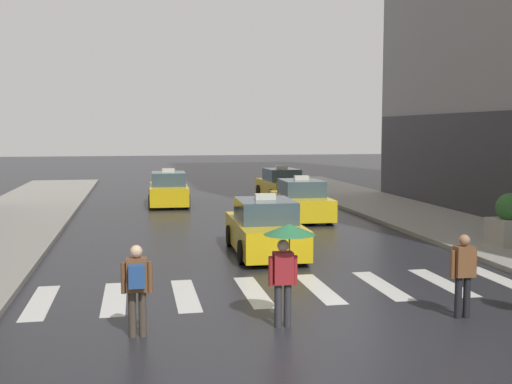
{
  "coord_description": "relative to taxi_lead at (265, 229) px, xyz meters",
  "views": [
    {
      "loc": [
        -3.34,
        -10.63,
        3.66
      ],
      "look_at": [
        0.25,
        8.0,
        1.77
      ],
      "focal_mm": 43.76,
      "sensor_mm": 36.0,
      "label": 1
    }
  ],
  "objects": [
    {
      "name": "taxi_second",
      "position": [
        2.93,
        6.82,
        0.0
      ],
      "size": [
        2.02,
        4.58,
        1.8
      ],
      "color": "yellow",
      "rests_on": "ground"
    },
    {
      "name": "planter_near_corner",
      "position": [
        7.52,
        -0.82,
        0.15
      ],
      "size": [
        1.1,
        1.1,
        1.6
      ],
      "color": "#A8A399",
      "rests_on": "curb_right"
    },
    {
      "name": "crosswalk_markings",
      "position": [
        -0.38,
        -4.29,
        -0.72
      ],
      "size": [
        11.3,
        2.8,
        0.01
      ],
      "color": "silver",
      "rests_on": "ground"
    },
    {
      "name": "taxi_fourth",
      "position": [
        3.85,
        14.27,
        0.0
      ],
      "size": [
        2.09,
        4.61,
        1.8
      ],
      "color": "gold",
      "rests_on": "ground"
    },
    {
      "name": "taxi_lead",
      "position": [
        0.0,
        0.0,
        0.0
      ],
      "size": [
        2.01,
        4.58,
        1.8
      ],
      "color": "yellow",
      "rests_on": "ground"
    },
    {
      "name": "pedestrian_with_umbrella",
      "position": [
        -1.01,
        -6.89,
        0.79
      ],
      "size": [
        0.96,
        0.96,
        1.94
      ],
      "color": "#333338",
      "rests_on": "ground"
    },
    {
      "name": "pedestrian_with_backpack",
      "position": [
        -3.74,
        -6.97,
        0.25
      ],
      "size": [
        0.55,
        0.43,
        1.65
      ],
      "color": "#473D33",
      "rests_on": "ground"
    },
    {
      "name": "taxi_third",
      "position": [
        -2.18,
        12.69,
        0.0
      ],
      "size": [
        2.03,
        4.59,
        1.8
      ],
      "color": "yellow",
      "rests_on": "ground"
    },
    {
      "name": "pedestrian_plain_coat",
      "position": [
        2.5,
        -7.0,
        0.21
      ],
      "size": [
        0.55,
        0.24,
        1.65
      ],
      "color": "black",
      "rests_on": "ground"
    },
    {
      "name": "ground_plane",
      "position": [
        -0.38,
        -7.29,
        -0.72
      ],
      "size": [
        160.0,
        160.0,
        0.0
      ],
      "primitive_type": "plane",
      "color": "#26262B"
    }
  ]
}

